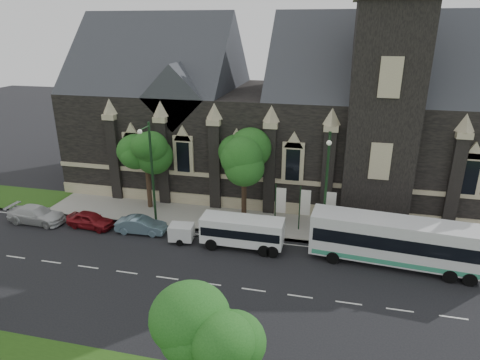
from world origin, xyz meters
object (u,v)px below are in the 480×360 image
(street_lamp_mid, at_px, (151,170))
(tour_coach, at_px, (396,241))
(tree_walk_left, at_px, (149,149))
(banner_flag_left, at_px, (279,203))
(car_far_white, at_px, (36,215))
(box_trailer, at_px, (182,232))
(tree_park_east, at_px, (214,328))
(tree_walk_right, at_px, (247,154))
(banner_flag_center, at_px, (303,205))
(shuttle_bus, at_px, (243,231))
(sedan, at_px, (141,225))
(street_lamp_near, at_px, (326,184))
(car_far_red, at_px, (90,220))
(banner_flag_right, at_px, (328,207))

(street_lamp_mid, distance_m, tour_coach, 19.48)
(tree_walk_left, relative_size, banner_flag_left, 1.91)
(street_lamp_mid, distance_m, car_far_white, 11.30)
(tour_coach, bearing_deg, box_trailer, -174.02)
(tree_park_east, relative_size, tree_walk_right, 0.81)
(tree_walk_right, distance_m, tour_coach, 13.66)
(banner_flag_center, height_order, shuttle_bus, banner_flag_center)
(box_trailer, height_order, sedan, box_trailer)
(shuttle_bus, height_order, box_trailer, shuttle_bus)
(street_lamp_mid, distance_m, sedan, 4.68)
(shuttle_bus, bearing_deg, street_lamp_mid, 167.61)
(tree_park_east, height_order, sedan, tree_park_east)
(tree_walk_right, relative_size, street_lamp_near, 0.87)
(sedan, bearing_deg, street_lamp_near, -87.82)
(street_lamp_near, xyz_separation_m, sedan, (-14.61, -1.37, -4.43))
(tree_walk_left, bearing_deg, shuttle_bus, -28.73)
(tree_park_east, relative_size, car_far_white, 1.24)
(tree_park_east, distance_m, tree_walk_right, 20.29)
(sedan, height_order, car_far_red, car_far_red)
(tour_coach, distance_m, car_far_red, 24.38)
(street_lamp_near, height_order, banner_flag_center, street_lamp_near)
(street_lamp_near, bearing_deg, banner_flag_center, 131.93)
(banner_flag_left, distance_m, banner_flag_center, 2.00)
(shuttle_bus, bearing_deg, tour_coach, 0.34)
(box_trailer, bearing_deg, tree_walk_right, 48.33)
(tree_walk_left, distance_m, banner_flag_left, 12.66)
(banner_flag_right, xyz_separation_m, car_far_white, (-24.57, -3.55, -1.65))
(tree_park_east, xyz_separation_m, car_far_red, (-15.39, 14.97, -3.93))
(sedan, height_order, car_far_white, car_far_white)
(box_trailer, relative_size, sedan, 0.67)
(banner_flag_left, bearing_deg, banner_flag_center, 0.00)
(tree_park_east, bearing_deg, banner_flag_left, 89.65)
(banner_flag_left, xyz_separation_m, sedan, (-10.89, -3.28, -1.70))
(tree_walk_right, height_order, tour_coach, tree_walk_right)
(tree_walk_right, xyz_separation_m, street_lamp_near, (6.79, -3.62, -0.71))
(tree_walk_right, relative_size, sedan, 1.88)
(banner_flag_right, bearing_deg, sedan, -167.57)
(car_far_white, bearing_deg, banner_flag_left, -79.29)
(tree_walk_right, xyz_separation_m, sedan, (-7.82, -4.99, -5.13))
(tree_walk_right, relative_size, car_far_red, 1.92)
(banner_flag_right, xyz_separation_m, sedan, (-14.89, -3.28, -1.70))
(street_lamp_mid, height_order, tour_coach, street_lamp_mid)
(banner_flag_right, bearing_deg, tree_park_east, -102.65)
(banner_flag_left, relative_size, banner_flag_right, 1.00)
(tree_walk_right, distance_m, banner_flag_left, 4.92)
(box_trailer, bearing_deg, street_lamp_near, 4.51)
(banner_flag_center, xyz_separation_m, car_far_white, (-22.57, -3.55, -1.65))
(sedan, bearing_deg, banner_flag_left, -76.43)
(banner_flag_center, xyz_separation_m, tour_coach, (6.85, -3.66, -0.50))
(tour_coach, bearing_deg, banner_flag_right, 147.97)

